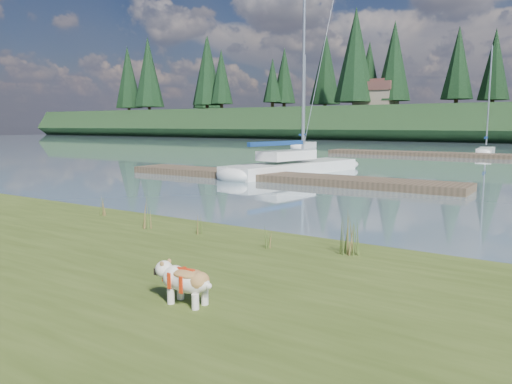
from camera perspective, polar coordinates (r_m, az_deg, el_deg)
The scene contains 19 objects.
ground at distance 40.53m, azimuth 23.15°, elevation 3.67°, with size 200.00×200.00×0.00m, color gray.
bulldog at distance 6.01m, azimuth -8.03°, elevation -9.86°, with size 0.79×0.37×0.48m.
sailboat_main at distance 25.46m, azimuth 5.23°, elevation 3.14°, with size 3.44×9.82×13.79m.
dock_near at distance 22.04m, azimuth 2.52°, elevation 1.75°, with size 16.00×2.00×0.30m, color #4C3D2C.
dock_far at distance 40.21m, azimuth 25.97°, elevation 3.69°, with size 26.00×2.20×0.30m, color #4C3D2C.
sailboat_bg_0 at distance 52.38m, azimuth 5.67°, elevation 5.40°, with size 2.76×6.56×9.52m.
sailboat_bg_2 at distance 44.56m, azimuth 24.81°, elevation 4.32°, with size 1.62×5.67×8.67m.
weed_0 at distance 10.38m, azimuth -12.49°, elevation -2.52°, with size 0.17×0.14×0.69m.
weed_1 at distance 9.72m, azimuth -6.31°, elevation -3.75°, with size 0.17×0.14×0.42m.
weed_2 at distance 8.25m, azimuth 10.45°, elevation -4.89°, with size 0.17×0.14×0.76m.
weed_3 at distance 12.09m, azimuth -17.02°, elevation -1.64°, with size 0.17×0.14×0.49m.
weed_4 at distance 8.55m, azimuth 1.69°, elevation -5.32°, with size 0.17×0.14×0.42m.
weed_5 at distance 8.26m, azimuth 11.58°, elevation -5.50°, with size 0.17×0.14×0.56m.
mud_lip at distance 11.22m, azimuth -7.96°, elevation -4.61°, with size 60.00×0.50×0.14m, color #33281C.
conifer_0 at distance 99.40m, azimuth -5.66°, elevation 13.61°, with size 5.72×5.72×14.15m.
conifer_1 at distance 94.03m, azimuth 3.25°, elevation 13.14°, with size 4.40×4.40×11.30m.
conifer_2 at distance 84.95m, azimuth 11.28°, elevation 15.12°, with size 6.60×6.60×16.05m.
conifer_3 at distance 84.11m, azimuth 22.09°, elevation 13.54°, with size 4.84×4.84×12.25m.
house_0 at distance 85.13m, azimuth 13.59°, elevation 10.82°, with size 6.30×5.30×4.65m.
Camera 1 is at (7.28, -9.79, 2.46)m, focal length 35.00 mm.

